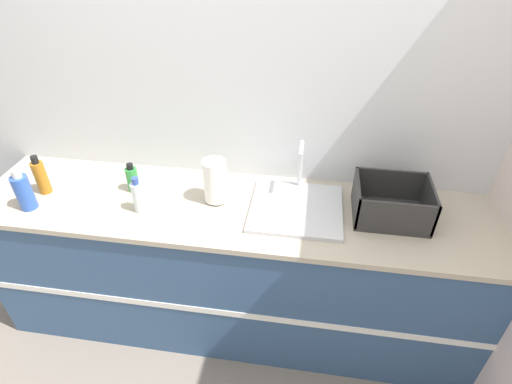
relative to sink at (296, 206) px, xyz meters
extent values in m
plane|color=slate|center=(-0.32, -0.32, -0.90)|extent=(12.00, 12.00, 0.00)
cube|color=silver|center=(-0.32, 0.30, 0.40)|extent=(4.99, 0.06, 2.60)
cube|color=#33517A|center=(-0.32, -0.03, -0.47)|extent=(2.59, 0.59, 0.85)
cube|color=white|center=(-0.32, -0.32, -0.47)|extent=(2.59, 0.01, 0.04)
cube|color=#B2A893|center=(-0.32, -0.03, -0.03)|extent=(2.62, 0.62, 0.03)
cube|color=silver|center=(0.00, -0.01, -0.01)|extent=(0.45, 0.42, 0.02)
cylinder|color=silver|center=(0.00, 0.18, 0.13)|extent=(0.02, 0.02, 0.25)
cylinder|color=silver|center=(0.00, 0.11, 0.26)|extent=(0.02, 0.13, 0.02)
cylinder|color=#4C4C51|center=(-0.40, 0.01, -0.01)|extent=(0.09, 0.09, 0.01)
cylinder|color=white|center=(-0.40, 0.01, 0.10)|extent=(0.11, 0.11, 0.22)
cube|color=#2D2D2D|center=(0.44, 0.01, -0.01)|extent=(0.35, 0.28, 0.01)
cube|color=#2D2D2D|center=(0.44, -0.12, 0.07)|extent=(0.35, 0.01, 0.16)
cube|color=#2D2D2D|center=(0.44, 0.15, 0.07)|extent=(0.35, 0.01, 0.16)
cube|color=#2D2D2D|center=(0.28, 0.01, 0.07)|extent=(0.01, 0.28, 0.16)
cube|color=#2D2D2D|center=(0.61, 0.01, 0.07)|extent=(0.01, 0.28, 0.16)
cylinder|color=#B26B19|center=(-1.30, -0.05, 0.07)|extent=(0.06, 0.06, 0.17)
cylinder|color=black|center=(-1.30, -0.05, 0.17)|extent=(0.03, 0.03, 0.04)
cylinder|color=#2D8C3D|center=(-0.85, 0.03, 0.05)|extent=(0.06, 0.06, 0.13)
cylinder|color=black|center=(-0.85, 0.03, 0.13)|extent=(0.03, 0.03, 0.03)
cylinder|color=#2D56B7|center=(-1.30, -0.19, 0.07)|extent=(0.08, 0.08, 0.18)
cylinder|color=silver|center=(-1.30, -0.19, 0.18)|extent=(0.04, 0.04, 0.04)
cylinder|color=silver|center=(-0.75, -0.12, 0.06)|extent=(0.06, 0.06, 0.16)
cylinder|color=#334C9E|center=(-0.75, -0.12, 0.15)|extent=(0.03, 0.03, 0.03)
camera|label=1|loc=(0.04, -1.56, 1.20)|focal=28.00mm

